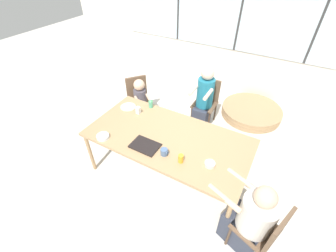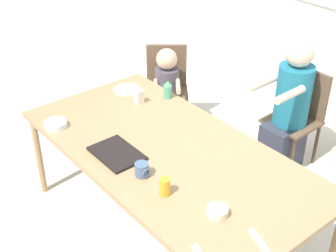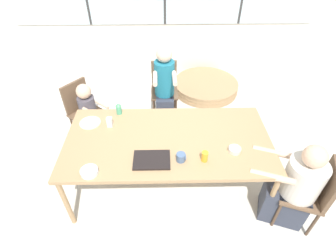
% 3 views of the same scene
% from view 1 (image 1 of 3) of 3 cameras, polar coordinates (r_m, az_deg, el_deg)
% --- Properties ---
extents(ground_plane, '(16.00, 16.00, 0.00)m').
position_cam_1_polar(ground_plane, '(3.47, 0.00, -11.75)').
color(ground_plane, beige).
extents(wall_back_with_windows, '(8.40, 0.08, 2.80)m').
position_cam_1_polar(wall_back_with_windows, '(4.93, 17.50, 22.91)').
color(wall_back_with_windows, silver).
rests_on(wall_back_with_windows, ground_plane).
extents(dining_table, '(2.14, 1.07, 0.74)m').
position_cam_1_polar(dining_table, '(2.96, 0.00, -3.37)').
color(dining_table, tan).
rests_on(dining_table, ground_plane).
extents(chair_for_woman_green_shirt, '(0.41, 0.41, 0.84)m').
position_cam_1_polar(chair_for_woman_green_shirt, '(4.17, 9.84, 7.01)').
color(chair_for_woman_green_shirt, brown).
rests_on(chair_for_woman_green_shirt, ground_plane).
extents(chair_for_man_blue_shirt, '(0.51, 0.51, 0.84)m').
position_cam_1_polar(chair_for_man_blue_shirt, '(2.64, 23.59, -23.22)').
color(chair_for_man_blue_shirt, brown).
rests_on(chair_for_man_blue_shirt, ground_plane).
extents(chair_for_toddler, '(0.56, 0.56, 0.84)m').
position_cam_1_polar(chair_for_toddler, '(4.21, -7.53, 7.60)').
color(chair_for_toddler, brown).
rests_on(chair_for_toddler, ground_plane).
extents(person_woman_green_shirt, '(0.33, 0.55, 1.17)m').
position_cam_1_polar(person_woman_green_shirt, '(4.02, 9.08, 6.42)').
color(person_woman_green_shirt, '#333847').
rests_on(person_woman_green_shirt, ground_plane).
extents(person_man_blue_shirt, '(0.72, 0.54, 1.04)m').
position_cam_1_polar(person_man_blue_shirt, '(2.69, 20.01, -21.59)').
color(person_man_blue_shirt, '#333847').
rests_on(person_man_blue_shirt, ground_plane).
extents(person_toddler, '(0.45, 0.42, 0.89)m').
position_cam_1_polar(person_toddler, '(4.12, -6.84, 5.61)').
color(person_toddler, '#333847').
rests_on(person_toddler, ground_plane).
extents(food_tray_dark, '(0.35, 0.24, 0.02)m').
position_cam_1_polar(food_tray_dark, '(2.81, -5.84, -4.97)').
color(food_tray_dark, black).
rests_on(food_tray_dark, dining_table).
extents(coffee_mug, '(0.09, 0.09, 0.09)m').
position_cam_1_polar(coffee_mug, '(2.67, -0.95, -6.60)').
color(coffee_mug, slate).
rests_on(coffee_mug, dining_table).
extents(sippy_cup, '(0.07, 0.07, 0.14)m').
position_cam_1_polar(sippy_cup, '(3.42, -4.42, 5.80)').
color(sippy_cup, '#4CA57F').
rests_on(sippy_cup, dining_table).
extents(juice_glass, '(0.06, 0.06, 0.11)m').
position_cam_1_polar(juice_glass, '(2.59, 3.28, -8.24)').
color(juice_glass, gold).
rests_on(juice_glass, dining_table).
extents(milk_carton_small, '(0.06, 0.06, 0.11)m').
position_cam_1_polar(milk_carton_small, '(3.32, -7.57, 3.96)').
color(milk_carton_small, silver).
rests_on(milk_carton_small, dining_table).
extents(bowl_white_shallow, '(0.12, 0.12, 0.04)m').
position_cam_1_polar(bowl_white_shallow, '(2.62, 10.57, -9.50)').
color(bowl_white_shallow, silver).
rests_on(bowl_white_shallow, dining_table).
extents(bowl_cereal, '(0.16, 0.16, 0.04)m').
position_cam_1_polar(bowl_cereal, '(3.02, -16.21, -2.59)').
color(bowl_cereal, silver).
rests_on(bowl_cereal, dining_table).
extents(plate_tortillas, '(0.23, 0.23, 0.01)m').
position_cam_1_polar(plate_tortillas, '(3.50, -10.10, 4.82)').
color(plate_tortillas, beige).
rests_on(plate_tortillas, dining_table).
extents(folded_table_stack, '(1.14, 1.14, 0.18)m').
position_cam_1_polar(folded_table_stack, '(4.75, 20.35, 3.43)').
color(folded_table_stack, tan).
rests_on(folded_table_stack, ground_plane).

